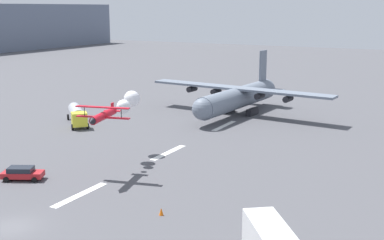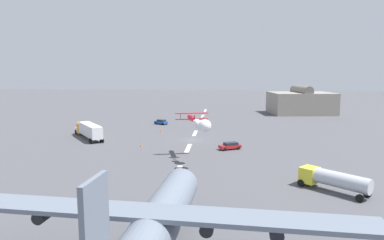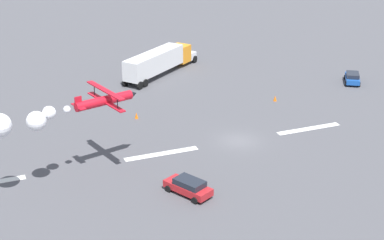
# 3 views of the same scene
# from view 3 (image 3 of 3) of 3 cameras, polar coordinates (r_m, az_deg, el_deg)

# --- Properties ---
(ground_plane) EXTENTS (440.00, 440.00, 0.00)m
(ground_plane) POSITION_cam_3_polar(r_m,az_deg,el_deg) (64.45, 4.57, -2.02)
(ground_plane) COLOR #4C4C51
(ground_plane) RESTS_ON ground
(runway_stripe_3) EXTENTS (8.00, 0.90, 0.01)m
(runway_stripe_3) POSITION_cam_3_polar(r_m,az_deg,el_deg) (68.59, 11.31, -0.84)
(runway_stripe_3) COLOR white
(runway_stripe_3) RESTS_ON ground
(runway_stripe_4) EXTENTS (8.00, 0.90, 0.01)m
(runway_stripe_4) POSITION_cam_3_polar(r_m,az_deg,el_deg) (61.33, -2.98, -3.30)
(runway_stripe_4) COLOR white
(runway_stripe_4) RESTS_ON ground
(stunt_biplane_red) EXTENTS (14.38, 7.27, 2.39)m
(stunt_biplane_red) POSITION_cam_3_polar(r_m,az_deg,el_deg) (53.24, -14.31, 0.39)
(stunt_biplane_red) COLOR red
(semi_truck_orange) EXTENTS (14.18, 11.76, 3.70)m
(semi_truck_orange) POSITION_cam_3_polar(r_m,az_deg,el_deg) (85.47, -3.18, 5.79)
(semi_truck_orange) COLOR silver
(semi_truck_orange) RESTS_ON ground
(followme_car_yellow) EXTENTS (3.76, 4.51, 1.52)m
(followme_car_yellow) POSITION_cam_3_polar(r_m,az_deg,el_deg) (85.19, 15.37, 4.01)
(followme_car_yellow) COLOR #194CA5
(followme_car_yellow) RESTS_ON ground
(airport_staff_sedan) EXTENTS (3.72, 4.91, 1.52)m
(airport_staff_sedan) POSITION_cam_3_polar(r_m,az_deg,el_deg) (53.37, -0.35, -6.48)
(airport_staff_sedan) COLOR #B21E23
(airport_staff_sedan) RESTS_ON ground
(traffic_cone_near) EXTENTS (0.44, 0.44, 0.75)m
(traffic_cone_near) POSITION_cam_3_polar(r_m,az_deg,el_deg) (76.32, 8.10, 2.12)
(traffic_cone_near) COLOR orange
(traffic_cone_near) RESTS_ON ground
(traffic_cone_far) EXTENTS (0.44, 0.44, 0.75)m
(traffic_cone_far) POSITION_cam_3_polar(r_m,az_deg,el_deg) (70.31, -5.43, 0.44)
(traffic_cone_far) COLOR orange
(traffic_cone_far) RESTS_ON ground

